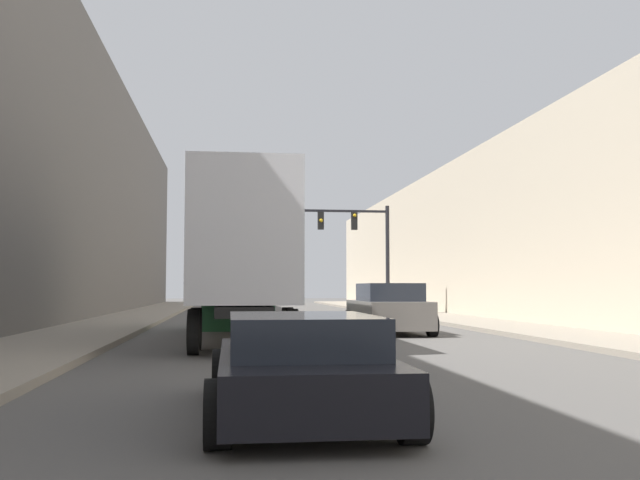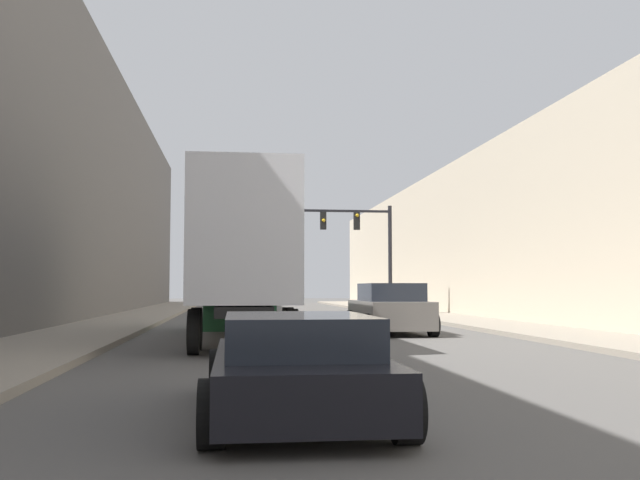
% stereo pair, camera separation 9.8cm
% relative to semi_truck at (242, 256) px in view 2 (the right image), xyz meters
% --- Properties ---
extents(sidewalk_right, '(3.18, 80.00, 0.15)m').
position_rel_semi_truck_xyz_m(sidewalk_right, '(9.50, 8.54, -2.31)').
color(sidewalk_right, gray).
rests_on(sidewalk_right, ground).
extents(sidewalk_left, '(3.18, 80.00, 0.15)m').
position_rel_semi_truck_xyz_m(sidewalk_left, '(-4.70, 8.54, -2.31)').
color(sidewalk_left, gray).
rests_on(sidewalk_left, ground).
extents(building_right, '(6.00, 80.00, 8.05)m').
position_rel_semi_truck_xyz_m(building_right, '(14.09, 8.54, 1.64)').
color(building_right, beige).
rests_on(building_right, ground).
extents(building_left, '(6.00, 80.00, 12.91)m').
position_rel_semi_truck_xyz_m(building_left, '(-9.29, 8.54, 4.07)').
color(building_left, '#66605B').
rests_on(building_left, ground).
extents(semi_truck, '(2.46, 11.81, 4.27)m').
position_rel_semi_truck_xyz_m(semi_truck, '(0.00, 0.00, 0.00)').
color(semi_truck, silver).
rests_on(semi_truck, ground).
extents(sedan_car, '(2.06, 4.49, 1.16)m').
position_rel_semi_truck_xyz_m(sedan_car, '(0.50, -12.28, -1.81)').
color(sedan_car, black).
rests_on(sedan_car, ground).
extents(suv_car, '(2.21, 4.49, 1.61)m').
position_rel_semi_truck_xyz_m(suv_car, '(4.75, 1.96, -1.61)').
color(suv_car, slate).
rests_on(suv_car, ground).
extents(traffic_signal_gantry, '(5.30, 0.35, 5.69)m').
position_rel_semi_truck_xyz_m(traffic_signal_gantry, '(6.49, 15.35, 1.54)').
color(traffic_signal_gantry, black).
rests_on(traffic_signal_gantry, ground).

